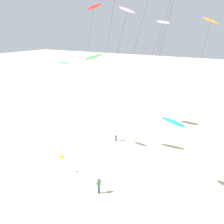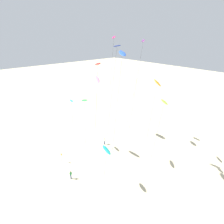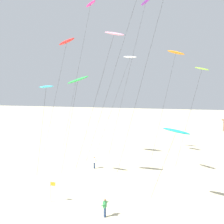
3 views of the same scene
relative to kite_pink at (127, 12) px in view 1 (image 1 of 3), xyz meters
The scene contains 11 objects.
ground_plane 19.24m from the kite_pink, 104.32° to the right, with size 260.00×260.00×0.00m, color beige.
kite_pink is the anchor object (origin of this frame).
kite_cyan 10.09m from the kite_pink, behind, with size 3.73×1.99×11.73m.
kite_orange 11.64m from the kite_pink, 56.48° to the left, with size 4.97×2.94×17.08m.
kite_red 12.27m from the kite_pink, 142.06° to the left, with size 8.26×4.69×19.12m.
kite_teal 12.99m from the kite_pink, 28.11° to the right, with size 3.83×2.02×7.63m.
kite_white 11.93m from the kite_pink, 93.89° to the left, with size 8.28×4.78×16.70m.
kite_green 6.72m from the kite_pink, behind, with size 4.97×2.55×12.96m.
kite_flyer_nearest 18.26m from the kite_pink, 79.34° to the right, with size 0.59×0.62×1.67m.
kite_flyer_middle 17.67m from the kite_pink, 131.01° to the left, with size 0.63×0.61×1.67m.
marker_flag 17.70m from the kite_pink, 124.35° to the right, with size 0.56×0.05×2.10m.
Camera 1 is at (18.40, -21.11, 15.97)m, focal length 47.83 mm.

